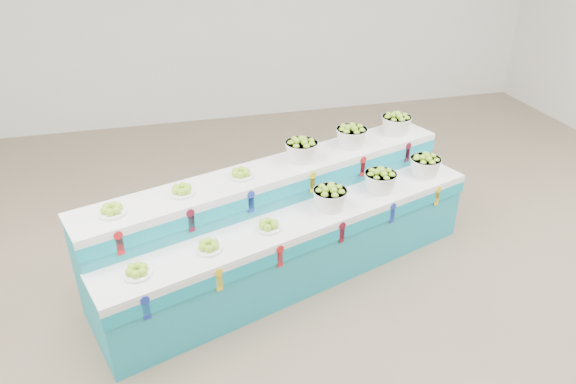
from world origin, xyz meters
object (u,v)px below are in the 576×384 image
Objects in this scene: display_stand at (288,225)px; basket_upper_right at (396,123)px; basket_lower_left at (330,197)px; plate_upper_mid at (182,189)px.

display_stand is 12.01× the size of basket_upper_right.
basket_lower_left is 1.40× the size of plate_upper_mid.
plate_upper_mid is (-1.30, 0.05, 0.23)m from basket_lower_left.
basket_upper_right is at bearing 8.68° from display_stand.
display_stand is 16.79× the size of plate_upper_mid.
basket_upper_right reaches higher than display_stand.
display_stand reaches higher than basket_lower_left.
basket_upper_right reaches higher than plate_upper_mid.
plate_upper_mid is at bearing 177.62° from basket_lower_left.
basket_upper_right is (1.01, 0.82, 0.30)m from basket_lower_left.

